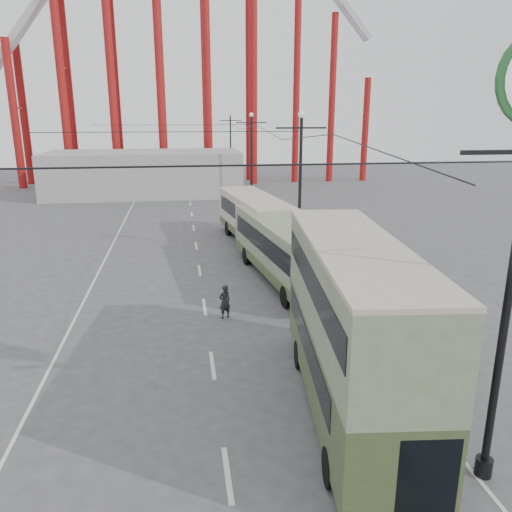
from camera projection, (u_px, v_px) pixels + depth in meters
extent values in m
plane|color=#49494C|center=(254.00, 426.00, 15.09)|extent=(160.00, 160.00, 0.00)
cube|color=silver|center=(198.00, 257.00, 33.03)|extent=(0.15, 82.00, 0.01)
cube|color=silver|center=(289.00, 249.00, 34.90)|extent=(0.12, 120.00, 0.01)
cube|color=silver|center=(106.00, 257.00, 33.12)|extent=(0.12, 120.00, 0.01)
cylinder|color=black|center=(506.00, 315.00, 11.82)|extent=(0.20, 0.20, 9.00)
cylinder|color=black|center=(484.00, 467.00, 12.97)|extent=(0.44, 0.44, 0.50)
cylinder|color=black|center=(300.00, 189.00, 31.80)|extent=(0.20, 0.20, 9.00)
cylinder|color=black|center=(298.00, 253.00, 32.95)|extent=(0.44, 0.44, 0.50)
cube|color=black|center=(301.00, 128.00, 30.76)|extent=(3.20, 0.10, 0.10)
sphere|color=white|center=(302.00, 114.00, 30.54)|extent=(0.44, 0.44, 0.44)
cylinder|color=black|center=(252.00, 160.00, 52.73)|extent=(0.20, 0.20, 9.00)
cylinder|color=black|center=(252.00, 200.00, 53.89)|extent=(0.44, 0.44, 0.50)
cube|color=black|center=(251.00, 123.00, 51.69)|extent=(3.20, 0.10, 0.10)
sphere|color=white|center=(251.00, 115.00, 51.47)|extent=(0.44, 0.44, 0.44)
cylinder|color=black|center=(231.00, 147.00, 73.66)|extent=(0.20, 0.20, 9.00)
cylinder|color=black|center=(231.00, 176.00, 74.82)|extent=(0.44, 0.44, 0.50)
cube|color=black|center=(230.00, 120.00, 72.62)|extent=(3.20, 0.10, 0.10)
sphere|color=white|center=(230.00, 115.00, 72.40)|extent=(0.44, 0.44, 0.44)
cylinder|color=maroon|center=(14.00, 116.00, 61.82)|extent=(1.00, 1.00, 18.00)
cylinder|color=maroon|center=(24.00, 116.00, 65.62)|extent=(1.00, 1.00, 18.00)
cylinder|color=maroon|center=(61.00, 78.00, 61.45)|extent=(1.00, 1.00, 27.00)
cylinder|color=maroon|center=(68.00, 80.00, 65.25)|extent=(1.00, 1.00, 27.00)
cylinder|color=maroon|center=(108.00, 39.00, 61.08)|extent=(1.00, 1.00, 36.00)
cylinder|color=maroon|center=(112.00, 44.00, 64.89)|extent=(1.00, 1.00, 36.00)
cylinder|color=maroon|center=(156.00, 1.00, 60.72)|extent=(1.00, 1.00, 45.00)
cylinder|color=maroon|center=(157.00, 7.00, 64.52)|extent=(1.00, 1.00, 45.00)
cylinder|color=maroon|center=(297.00, 69.00, 66.29)|extent=(0.90, 0.90, 30.00)
cylinder|color=maroon|center=(332.00, 100.00, 68.10)|extent=(0.90, 0.90, 22.00)
cylinder|color=maroon|center=(365.00, 130.00, 69.91)|extent=(0.90, 0.90, 14.00)
cube|color=#A5A5A0|center=(145.00, 173.00, 58.27)|extent=(22.00, 10.00, 5.00)
cube|color=#3B4726|center=(349.00, 362.00, 15.44)|extent=(3.64, 10.51, 2.26)
cube|color=black|center=(350.00, 348.00, 15.31)|extent=(3.47, 8.46, 0.93)
cube|color=#647455|center=(352.00, 324.00, 15.09)|extent=(3.66, 10.51, 0.31)
cube|color=#647455|center=(354.00, 283.00, 14.74)|extent=(3.64, 10.51, 2.26)
cube|color=black|center=(354.00, 280.00, 14.71)|extent=(3.62, 9.90, 0.87)
cube|color=#BDAE98|center=(356.00, 244.00, 14.41)|extent=(3.66, 10.51, 0.12)
cylinder|color=black|center=(299.00, 354.00, 18.48)|extent=(0.40, 1.05, 1.03)
cylinder|color=black|center=(361.00, 353.00, 18.58)|extent=(0.40, 1.05, 1.03)
cylinder|color=black|center=(331.00, 468.00, 12.55)|extent=(0.40, 1.05, 1.03)
cylinder|color=black|center=(422.00, 465.00, 12.65)|extent=(0.40, 1.05, 1.03)
cube|color=#647455|center=(284.00, 248.00, 27.94)|extent=(4.19, 12.23, 2.61)
cube|color=black|center=(284.00, 240.00, 27.82)|extent=(4.07, 10.93, 1.03)
cube|color=#3B4726|center=(284.00, 265.00, 28.22)|extent=(4.22, 12.23, 0.54)
cube|color=#647455|center=(284.00, 223.00, 27.56)|extent=(4.21, 12.23, 0.17)
cylinder|color=black|center=(247.00, 257.00, 31.12)|extent=(0.44, 1.12, 1.09)
cylinder|color=black|center=(285.00, 254.00, 31.76)|extent=(0.44, 1.12, 1.09)
cylinder|color=black|center=(285.00, 295.00, 24.46)|extent=(0.44, 1.12, 1.09)
cylinder|color=black|center=(331.00, 291.00, 25.10)|extent=(0.44, 1.12, 1.09)
cube|color=#BDAE98|center=(255.00, 217.00, 35.97)|extent=(4.21, 11.39, 2.67)
cube|color=black|center=(255.00, 211.00, 35.85)|extent=(4.07, 10.07, 1.06)
cube|color=#3B4726|center=(255.00, 232.00, 36.26)|extent=(4.24, 11.39, 0.56)
cube|color=#BDAE98|center=(255.00, 198.00, 35.58)|extent=(4.23, 11.39, 0.18)
cylinder|color=black|center=(229.00, 229.00, 38.69)|extent=(0.45, 1.14, 1.11)
cylinder|color=black|center=(260.00, 227.00, 39.36)|extent=(0.45, 1.14, 1.11)
cylinder|color=black|center=(250.00, 249.00, 32.93)|extent=(0.45, 1.14, 1.11)
cylinder|color=black|center=(286.00, 246.00, 33.60)|extent=(0.45, 1.14, 1.11)
imported|color=black|center=(225.00, 302.00, 22.91)|extent=(0.69, 0.60, 1.60)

